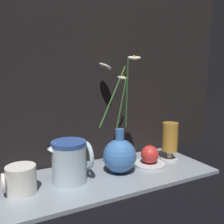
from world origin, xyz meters
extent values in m
plane|color=black|center=(0.00, 0.00, 0.00)|extent=(6.00, 6.00, 0.00)
cube|color=gray|center=(0.00, 0.00, 0.01)|extent=(0.72, 0.30, 0.01)
cube|color=black|center=(0.00, 0.16, 0.55)|extent=(1.22, 0.02, 1.10)
sphere|color=#3F72B7|center=(0.04, 0.00, 0.07)|extent=(0.12, 0.12, 0.12)
cylinder|color=#3F72B7|center=(0.04, 0.00, 0.14)|extent=(0.03, 0.03, 0.05)
cylinder|color=#3D7A33|center=(0.06, -0.01, 0.28)|extent=(0.02, 0.05, 0.23)
cylinder|color=white|center=(0.08, -0.02, 0.40)|extent=(0.05, 0.05, 0.01)
sphere|color=gold|center=(0.08, -0.02, 0.40)|extent=(0.01, 0.01, 0.01)
cylinder|color=#3D7A33|center=(0.05, 0.01, 0.25)|extent=(0.03, 0.03, 0.17)
cylinder|color=white|center=(0.07, 0.02, 0.33)|extent=(0.05, 0.05, 0.01)
sphere|color=gold|center=(0.07, 0.02, 0.33)|extent=(0.01, 0.01, 0.01)
cylinder|color=#3D7A33|center=(0.04, 0.05, 0.27)|extent=(0.11, 0.01, 0.21)
cylinder|color=white|center=(0.04, 0.10, 0.37)|extent=(0.05, 0.05, 0.02)
sphere|color=gold|center=(0.04, 0.10, 0.37)|extent=(0.02, 0.02, 0.02)
cylinder|color=silver|center=(-0.28, 0.00, 0.05)|extent=(0.08, 0.08, 0.08)
torus|color=silver|center=(-0.33, 0.00, 0.05)|extent=(0.01, 0.05, 0.05)
cylinder|color=silver|center=(-0.13, 0.01, 0.08)|extent=(0.11, 0.11, 0.13)
cylinder|color=#2D4C93|center=(-0.13, 0.01, 0.14)|extent=(0.11, 0.11, 0.01)
torus|color=silver|center=(-0.07, 0.01, 0.09)|extent=(0.01, 0.09, 0.09)
cone|color=silver|center=(-0.18, 0.01, 0.13)|extent=(0.04, 0.03, 0.04)
cylinder|color=silver|center=(0.27, 0.01, 0.01)|extent=(0.07, 0.07, 0.01)
cylinder|color=silver|center=(0.27, 0.01, 0.03)|extent=(0.02, 0.02, 0.03)
cylinder|color=#B77F2D|center=(0.27, 0.01, 0.10)|extent=(0.06, 0.06, 0.11)
cylinder|color=silver|center=(0.17, 0.00, 0.02)|extent=(0.11, 0.11, 0.01)
sphere|color=red|center=(0.17, 0.00, 0.05)|extent=(0.07, 0.07, 0.07)
cylinder|color=#4C3819|center=(0.17, 0.00, 0.09)|extent=(0.00, 0.00, 0.01)
camera|label=1|loc=(-0.36, -0.71, 0.36)|focal=40.00mm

